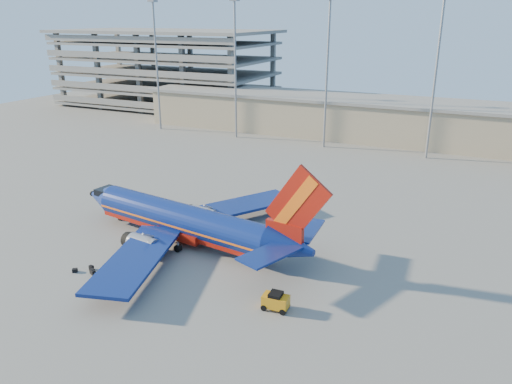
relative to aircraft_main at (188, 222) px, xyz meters
The scene contains 7 objects.
ground 7.31m from the aircraft_main, 37.84° to the left, with size 220.00×220.00×0.00m, color slate.
terminal_building 64.11m from the aircraft_main, 76.09° to the left, with size 122.00×16.00×8.50m.
parking_garage 97.01m from the aircraft_main, 125.87° to the left, with size 62.00×32.00×21.40m.
light_mast_row 53.42m from the aircraft_main, 78.29° to the left, with size 101.60×1.60×28.65m.
aircraft_main is the anchor object (origin of this frame).
baggage_tug 17.36m from the aircraft_main, 30.83° to the right, with size 2.44×1.55×1.71m.
luggage_pile 12.25m from the aircraft_main, 115.96° to the right, with size 3.23×1.65×0.51m.
Camera 1 is at (24.42, -49.25, 25.19)m, focal length 35.00 mm.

